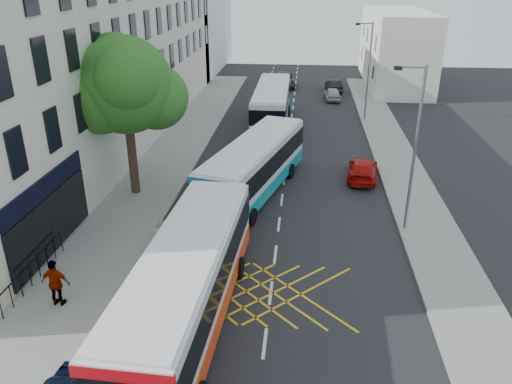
% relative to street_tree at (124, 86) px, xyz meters
% --- Properties ---
extents(pavement_left, '(5.00, 70.00, 0.15)m').
position_rel_street_tree_xyz_m(pavement_left, '(0.01, 0.03, -6.22)').
color(pavement_left, gray).
rests_on(pavement_left, ground).
extents(pavement_right, '(3.00, 70.00, 0.15)m').
position_rel_street_tree_xyz_m(pavement_right, '(16.01, 0.03, -6.22)').
color(pavement_right, gray).
rests_on(pavement_right, ground).
extents(terrace_main, '(8.30, 45.00, 13.50)m').
position_rel_street_tree_xyz_m(terrace_main, '(-5.49, 9.52, 0.46)').
color(terrace_main, beige).
rests_on(terrace_main, ground).
extents(terrace_far, '(8.00, 20.00, 10.00)m').
position_rel_street_tree_xyz_m(terrace_far, '(-5.49, 40.03, -1.29)').
color(terrace_far, silver).
rests_on(terrace_far, ground).
extents(building_right, '(6.00, 18.00, 8.00)m').
position_rel_street_tree_xyz_m(building_right, '(19.51, 33.03, -2.29)').
color(building_right, silver).
rests_on(building_right, ground).
extents(street_tree, '(6.30, 5.70, 8.80)m').
position_rel_street_tree_xyz_m(street_tree, '(0.00, 0.00, 0.00)').
color(street_tree, '#382619').
rests_on(street_tree, pavement_left).
extents(lamp_near, '(1.45, 0.15, 8.00)m').
position_rel_street_tree_xyz_m(lamp_near, '(14.71, -2.97, -1.68)').
color(lamp_near, slate).
rests_on(lamp_near, pavement_right).
extents(lamp_far, '(1.45, 0.15, 8.00)m').
position_rel_street_tree_xyz_m(lamp_far, '(14.71, 17.03, -1.68)').
color(lamp_far, slate).
rests_on(lamp_far, pavement_right).
extents(railings, '(0.08, 5.60, 1.14)m').
position_rel_street_tree_xyz_m(railings, '(-1.19, -9.67, -5.57)').
color(railings, black).
rests_on(railings, pavement_left).
extents(bus_near, '(3.27, 11.74, 3.27)m').
position_rel_street_tree_xyz_m(bus_near, '(5.65, -11.10, -4.57)').
color(bus_near, silver).
rests_on(bus_near, ground).
extents(bus_mid, '(5.40, 11.52, 3.16)m').
position_rel_street_tree_xyz_m(bus_mid, '(6.86, 0.77, -4.63)').
color(bus_mid, silver).
rests_on(bus_mid, ground).
extents(bus_far, '(2.97, 11.59, 3.25)m').
position_rel_street_tree_xyz_m(bus_far, '(6.88, 15.08, -4.58)').
color(bus_far, silver).
rests_on(bus_far, ground).
extents(parked_car_silver, '(1.71, 3.87, 1.24)m').
position_rel_street_tree_xyz_m(parked_car_silver, '(3.61, -6.45, -5.67)').
color(parked_car_silver, '#A3A6AA').
rests_on(parked_car_silver, ground).
extents(red_hatchback, '(2.32, 4.52, 1.25)m').
position_rel_street_tree_xyz_m(red_hatchback, '(13.34, 3.74, -5.66)').
color(red_hatchback, '#B50B07').
rests_on(red_hatchback, ground).
extents(distant_car_grey, '(2.79, 5.57, 1.51)m').
position_rel_street_tree_xyz_m(distant_car_grey, '(7.21, 30.44, -5.53)').
color(distant_car_grey, '#3D3F45').
rests_on(distant_car_grey, ground).
extents(distant_car_silver, '(1.69, 3.76, 1.25)m').
position_rel_street_tree_xyz_m(distant_car_silver, '(12.35, 24.52, -5.67)').
color(distant_car_silver, '#A8ACB0').
rests_on(distant_car_silver, ground).
extents(distant_car_dark, '(1.82, 4.01, 1.28)m').
position_rel_street_tree_xyz_m(distant_car_dark, '(12.66, 28.45, -5.65)').
color(distant_car_dark, black).
rests_on(distant_car_dark, ground).
extents(pedestrian_far, '(1.17, 0.55, 1.95)m').
position_rel_street_tree_xyz_m(pedestrian_far, '(0.48, -10.71, -5.17)').
color(pedestrian_far, gray).
rests_on(pedestrian_far, pavement_left).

